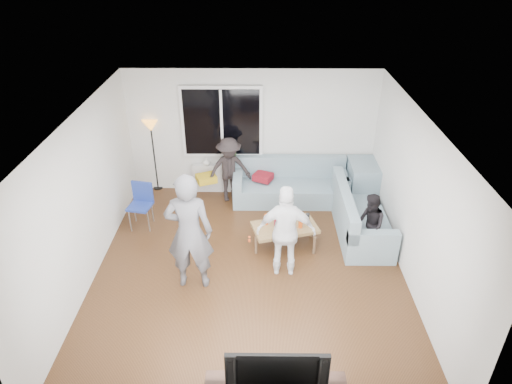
{
  "coord_description": "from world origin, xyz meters",
  "views": [
    {
      "loc": [
        0.16,
        -5.78,
        4.83
      ],
      "look_at": [
        0.1,
        0.6,
        1.15
      ],
      "focal_mm": 31.72,
      "sensor_mm": 36.0,
      "label": 1
    }
  ],
  "objects_px": {
    "coffee_table": "(285,235)",
    "player_left": "(189,232)",
    "spectator_back": "(229,170)",
    "spectator_right": "(370,225)",
    "sofa_back_section": "(290,182)",
    "floor_lamp": "(154,156)",
    "television": "(277,367)",
    "sofa_right_section": "(362,212)",
    "player_right": "(286,232)",
    "side_chair": "(140,207)"
  },
  "relations": [
    {
      "from": "player_right",
      "to": "spectator_right",
      "type": "distance_m",
      "value": 1.56
    },
    {
      "from": "spectator_right",
      "to": "television",
      "type": "xyz_separation_m",
      "value": [
        -1.67,
        -3.04,
        0.2
      ]
    },
    {
      "from": "player_left",
      "to": "spectator_right",
      "type": "bearing_deg",
      "value": -163.75
    },
    {
      "from": "spectator_right",
      "to": "television",
      "type": "relative_size",
      "value": 1.01
    },
    {
      "from": "sofa_right_section",
      "to": "floor_lamp",
      "type": "bearing_deg",
      "value": 68.49
    },
    {
      "from": "coffee_table",
      "to": "spectator_right",
      "type": "height_order",
      "value": "spectator_right"
    },
    {
      "from": "coffee_table",
      "to": "side_chair",
      "type": "height_order",
      "value": "side_chair"
    },
    {
      "from": "sofa_right_section",
      "to": "spectator_back",
      "type": "bearing_deg",
      "value": 65.0
    },
    {
      "from": "player_right",
      "to": "spectator_back",
      "type": "distance_m",
      "value": 2.52
    },
    {
      "from": "spectator_back",
      "to": "television",
      "type": "height_order",
      "value": "spectator_back"
    },
    {
      "from": "floor_lamp",
      "to": "spectator_right",
      "type": "relative_size",
      "value": 1.4
    },
    {
      "from": "player_left",
      "to": "player_right",
      "type": "distance_m",
      "value": 1.5
    },
    {
      "from": "coffee_table",
      "to": "spectator_right",
      "type": "bearing_deg",
      "value": -7.19
    },
    {
      "from": "spectator_back",
      "to": "television",
      "type": "bearing_deg",
      "value": -95.68
    },
    {
      "from": "floor_lamp",
      "to": "player_right",
      "type": "height_order",
      "value": "player_right"
    },
    {
      "from": "floor_lamp",
      "to": "side_chair",
      "type": "bearing_deg",
      "value": -90.0
    },
    {
      "from": "coffee_table",
      "to": "sofa_right_section",
      "type": "bearing_deg",
      "value": 16.65
    },
    {
      "from": "sofa_right_section",
      "to": "coffee_table",
      "type": "relative_size",
      "value": 1.82
    },
    {
      "from": "sofa_right_section",
      "to": "spectator_back",
      "type": "height_order",
      "value": "spectator_back"
    },
    {
      "from": "coffee_table",
      "to": "sofa_back_section",
      "type": "bearing_deg",
      "value": 83.47
    },
    {
      "from": "spectator_right",
      "to": "television",
      "type": "height_order",
      "value": "spectator_right"
    },
    {
      "from": "player_left",
      "to": "spectator_back",
      "type": "distance_m",
      "value": 2.65
    },
    {
      "from": "player_right",
      "to": "spectator_back",
      "type": "height_order",
      "value": "player_right"
    },
    {
      "from": "coffee_table",
      "to": "television",
      "type": "xyz_separation_m",
      "value": [
        -0.25,
        -3.22,
        0.56
      ]
    },
    {
      "from": "floor_lamp",
      "to": "television",
      "type": "xyz_separation_m",
      "value": [
        2.4,
        -5.25,
        -0.02
      ]
    },
    {
      "from": "sofa_back_section",
      "to": "coffee_table",
      "type": "xyz_separation_m",
      "value": [
        -0.18,
        -1.55,
        -0.22
      ]
    },
    {
      "from": "floor_lamp",
      "to": "television",
      "type": "height_order",
      "value": "floor_lamp"
    },
    {
      "from": "coffee_table",
      "to": "player_right",
      "type": "xyz_separation_m",
      "value": [
        -0.03,
        -0.72,
        0.59
      ]
    },
    {
      "from": "side_chair",
      "to": "spectator_back",
      "type": "distance_m",
      "value": 1.91
    },
    {
      "from": "player_right",
      "to": "television",
      "type": "bearing_deg",
      "value": 87.96
    },
    {
      "from": "coffee_table",
      "to": "spectator_back",
      "type": "xyz_separation_m",
      "value": [
        -1.06,
        1.58,
        0.48
      ]
    },
    {
      "from": "sofa_back_section",
      "to": "player_right",
      "type": "distance_m",
      "value": 2.31
    },
    {
      "from": "spectator_back",
      "to": "spectator_right",
      "type": "bearing_deg",
      "value": -50.58
    },
    {
      "from": "sofa_right_section",
      "to": "player_left",
      "type": "bearing_deg",
      "value": 116.51
    },
    {
      "from": "coffee_table",
      "to": "player_left",
      "type": "relative_size",
      "value": 0.57
    },
    {
      "from": "player_left",
      "to": "player_right",
      "type": "relative_size",
      "value": 1.23
    },
    {
      "from": "player_right",
      "to": "television",
      "type": "xyz_separation_m",
      "value": [
        -0.22,
        -2.5,
        -0.03
      ]
    },
    {
      "from": "player_right",
      "to": "spectator_back",
      "type": "relative_size",
      "value": 1.15
    },
    {
      "from": "side_chair",
      "to": "player_right",
      "type": "distance_m",
      "value": 2.95
    },
    {
      "from": "sofa_right_section",
      "to": "coffee_table",
      "type": "xyz_separation_m",
      "value": [
        -1.42,
        -0.42,
        -0.22
      ]
    },
    {
      "from": "sofa_back_section",
      "to": "floor_lamp",
      "type": "relative_size",
      "value": 1.47
    },
    {
      "from": "coffee_table",
      "to": "player_right",
      "type": "relative_size",
      "value": 0.7
    },
    {
      "from": "sofa_back_section",
      "to": "coffee_table",
      "type": "distance_m",
      "value": 1.57
    },
    {
      "from": "side_chair",
      "to": "floor_lamp",
      "type": "distance_m",
      "value": 1.51
    },
    {
      "from": "floor_lamp",
      "to": "television",
      "type": "relative_size",
      "value": 1.42
    },
    {
      "from": "coffee_table",
      "to": "floor_lamp",
      "type": "xyz_separation_m",
      "value": [
        -2.65,
        2.03,
        0.58
      ]
    },
    {
      "from": "spectator_right",
      "to": "spectator_back",
      "type": "height_order",
      "value": "spectator_back"
    },
    {
      "from": "sofa_back_section",
      "to": "spectator_right",
      "type": "relative_size",
      "value": 2.06
    },
    {
      "from": "spectator_right",
      "to": "spectator_back",
      "type": "bearing_deg",
      "value": -133.56
    },
    {
      "from": "television",
      "to": "sofa_right_section",
      "type": "bearing_deg",
      "value": 65.41
    }
  ]
}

